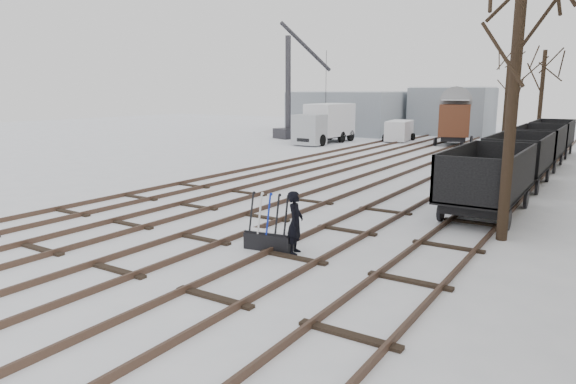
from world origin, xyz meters
name	(u,v)px	position (x,y,z in m)	size (l,w,h in m)	color
ground	(203,240)	(0.00, 0.00, 0.00)	(120.00, 120.00, 0.00)	white
tracks	(387,173)	(0.00, 13.67, 0.07)	(13.90, 52.00, 0.16)	black
shed_left	(349,112)	(-13.00, 36.00, 2.05)	(10.00, 8.00, 4.10)	#8C959E
shed_right	(452,111)	(-4.00, 40.00, 2.25)	(7.00, 6.00, 4.50)	#8C959E
ground_frame	(269,239)	(2.06, 0.29, 0.28)	(1.35, 0.61, 1.49)	black
worker	(295,223)	(2.81, 0.39, 0.82)	(0.59, 0.39, 1.63)	black
freight_wagon_a	(487,189)	(6.00, 7.49, 0.86)	(2.20, 5.49, 2.24)	black
freight_wagon_b	(519,166)	(6.00, 13.89, 0.86)	(2.20, 5.49, 2.24)	black
freight_wagon_c	(538,152)	(6.00, 20.29, 0.86)	(2.20, 5.49, 2.24)	black
freight_wagon_d	(552,142)	(6.00, 26.69, 0.86)	(2.20, 5.49, 2.24)	black
box_van_wagon	(455,119)	(-1.13, 30.12, 2.02)	(3.36, 4.96, 3.47)	black
lorry	(325,123)	(-10.24, 25.98, 1.60)	(2.32, 6.90, 3.11)	black
panel_van	(399,130)	(-5.80, 30.74, 0.88)	(2.23, 4.06, 1.70)	silver
crane	(290,108)	(-14.97, 28.11, 2.60)	(2.56, 5.89, 9.89)	#2C2C31
tree_near	(511,117)	(7.05, 4.56, 3.43)	(0.30, 0.30, 6.86)	black
tree_far_left	(506,99)	(0.36, 42.00, 3.34)	(0.30, 0.30, 6.69)	black
tree_far_right	(541,99)	(4.45, 32.54, 3.54)	(0.30, 0.30, 7.08)	black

